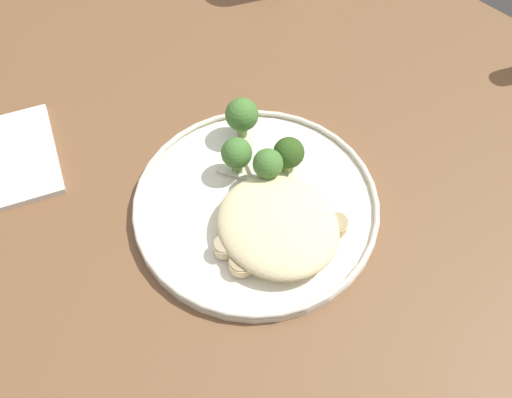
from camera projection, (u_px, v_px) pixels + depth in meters
name	position (u px, v px, depth m)	size (l,w,h in m)	color
ground	(254.00, 364.00, 1.31)	(6.00, 6.00, 0.00)	#2D2B28
wooden_dining_table	(252.00, 211.00, 0.76)	(1.40, 1.00, 0.74)	brown
dinner_plate	(256.00, 204.00, 0.66)	(0.29, 0.29, 0.02)	beige
noodle_bed	(278.00, 225.00, 0.62)	(0.14, 0.13, 0.04)	beige
seared_scallop_large_seared	(337.00, 224.00, 0.63)	(0.03, 0.03, 0.01)	#E5C689
seared_scallop_tilted_round	(224.00, 247.00, 0.62)	(0.02, 0.02, 0.02)	beige
seared_scallop_half_hidden	(286.00, 217.00, 0.64)	(0.03, 0.03, 0.02)	#DBB77A
seared_scallop_rear_pale	(284.00, 250.00, 0.61)	(0.02, 0.02, 0.01)	#E5C689
seared_scallop_tiny_bay	(281.00, 197.00, 0.65)	(0.04, 0.04, 0.01)	#DBB77A
seared_scallop_right_edge	(242.00, 264.00, 0.61)	(0.03, 0.03, 0.01)	#E5C689
broccoli_floret_small_sprig	(237.00, 154.00, 0.66)	(0.04, 0.04, 0.05)	#7A994C
broccoli_floret_near_rim	(289.00, 153.00, 0.66)	(0.04, 0.04, 0.05)	#7A994C
broccoli_floret_center_pile	(242.00, 115.00, 0.69)	(0.04, 0.04, 0.06)	#7A994C
broccoli_floret_front_edge	(269.00, 164.00, 0.65)	(0.04, 0.04, 0.06)	#89A356
onion_sliver_curled_piece	(233.00, 174.00, 0.68)	(0.04, 0.01, 0.00)	silver
onion_sliver_short_strip	(252.00, 172.00, 0.68)	(0.04, 0.01, 0.00)	silver
folded_napkin	(19.00, 156.00, 0.71)	(0.15, 0.09, 0.01)	silver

